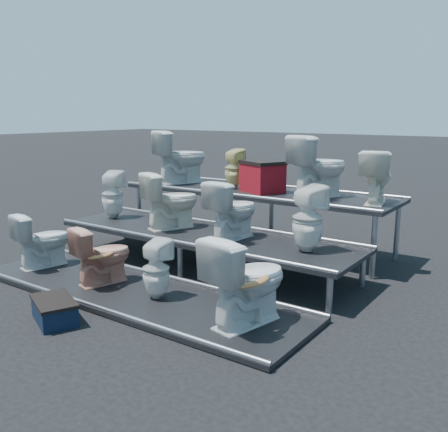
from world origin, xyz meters
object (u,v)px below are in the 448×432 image
Objects in this scene: toilet_8 at (181,157)px; toilet_11 at (376,177)px; toilet_5 at (171,200)px; red_crate at (262,178)px; toilet_2 at (156,269)px; toilet_1 at (102,255)px; toilet_7 at (308,219)px; toilet_9 at (234,169)px; toilet_0 at (43,240)px; step_stool at (55,312)px; toilet_6 at (233,210)px; toilet_4 at (113,195)px; toilet_3 at (247,280)px; toilet_10 at (319,166)px.

toilet_8 is 1.25× the size of toilet_11.
red_crate reaches higher than toilet_5.
toilet_2 is 0.94× the size of toilet_11.
toilet_5 is at bearing -72.46° from toilet_1.
toilet_1 is at bearing 115.79° from toilet_5.
toilet_7 is at bearing -135.05° from toilet_2.
red_crate is at bearing -176.47° from toilet_9.
toilet_1 is at bearing 96.58° from toilet_9.
toilet_0 is 2.96m from toilet_9.
step_stool is (0.28, -3.54, -1.07)m from toilet_9.
toilet_0 is 1.27× the size of step_stool.
toilet_6 is at bearing -98.61° from toilet_2.
toilet_2 is 0.87× the size of toilet_6.
toilet_4 reaches higher than toilet_2.
toilet_6 is 1.29× the size of red_crate.
toilet_5 is 1.01m from toilet_6.
toilet_8 reaches higher than toilet_5.
toilet_1 is 1.19× the size of red_crate.
toilet_9 reaches higher than toilet_3.
toilet_1 is at bearing 54.24° from toilet_7.
toilet_0 is at bearing 68.96° from toilet_10.
toilet_3 is 4.02m from toilet_8.
toilet_7 is 1.25× the size of toilet_9.
toilet_0 is at bearing -4.32° from toilet_2.
toilet_4 is 3.18m from toilet_7.
toilet_11 reaches higher than toilet_5.
toilet_10 is (1.41, 0.00, 0.12)m from toilet_9.
toilet_0 reaches higher than toilet_2.
toilet_7 is at bearing -179.07° from toilet_8.
step_stool is at bearing 159.46° from toilet_0.
toilet_2 is 0.75× the size of toilet_3.
toilet_0 is 0.82× the size of toilet_8.
toilet_4 is 1.03× the size of toilet_11.
toilet_11 is (1.34, 1.30, 0.38)m from toilet_6.
toilet_9 is 1.07× the size of red_crate.
toilet_8 is at bearing -157.14° from red_crate.
toilet_7 is 2.31m from toilet_9.
toilet_5 is 1.35m from toilet_9.
step_stool is at bearing 101.78° from toilet_4.
toilet_1 reaches higher than step_stool.
toilet_3 is (1.98, 0.00, 0.09)m from toilet_1.
red_crate reaches higher than step_stool.
toilet_4 is 2.24m from red_crate.
toilet_1 is at bearing -4.32° from toilet_2.
toilet_10 is (-0.50, 2.60, 0.80)m from toilet_3.
toilet_0 is 1.23× the size of red_crate.
toilet_8 is 1.41× the size of toilet_9.
toilet_4 is 0.82× the size of toilet_8.
toilet_10 reaches higher than toilet_1.
red_crate is at bearing -112.37° from toilet_0.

